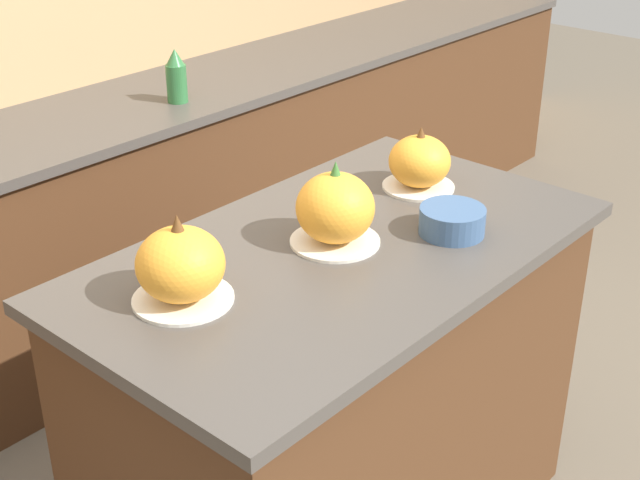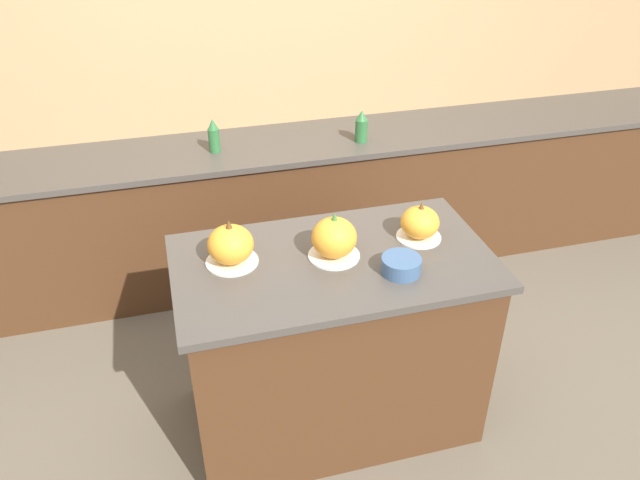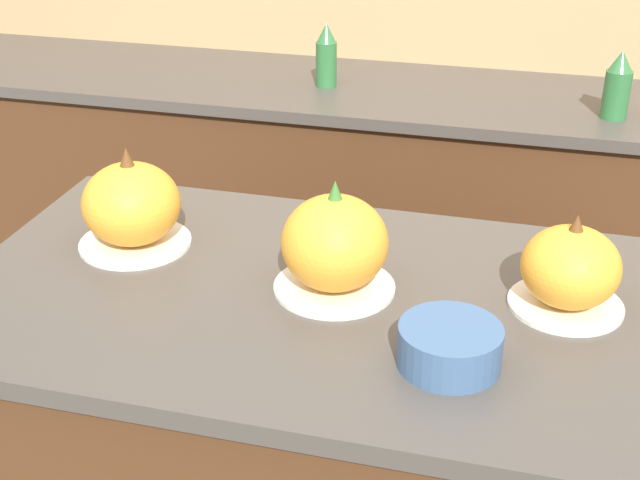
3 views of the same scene
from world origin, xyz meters
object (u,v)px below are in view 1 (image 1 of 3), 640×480
Objects in this scene: pumpkin_cake_left at (181,266)px; pumpkin_cake_center at (335,210)px; mixing_bowl at (452,221)px; bottle_tall at (176,77)px; pumpkin_cake_right at (420,163)px.

pumpkin_cake_center is at bearing -9.11° from pumpkin_cake_left.
pumpkin_cake_left is at bearing 159.04° from mixing_bowl.
pumpkin_cake_left is 0.43m from pumpkin_cake_center.
bottle_tall is (0.52, 1.20, -0.03)m from pumpkin_cake_center.
pumpkin_cake_right reaches higher than bottle_tall.
bottle_tall is (0.11, 1.15, -0.01)m from pumpkin_cake_right.
pumpkin_cake_center is 0.30m from mixing_bowl.
pumpkin_cake_left is at bearing 178.37° from pumpkin_cake_right.
pumpkin_cake_center is 0.41m from pumpkin_cake_right.
bottle_tall is at bearing 50.15° from pumpkin_cake_left.
pumpkin_cake_right is 1.16m from bottle_tall.
pumpkin_cake_right is (0.40, 0.04, -0.02)m from pumpkin_cake_center.
pumpkin_cake_left reaches higher than mixing_bowl.
pumpkin_cake_right is 1.22× the size of mixing_bowl.
mixing_bowl is (0.23, -0.18, -0.05)m from pumpkin_cake_center.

